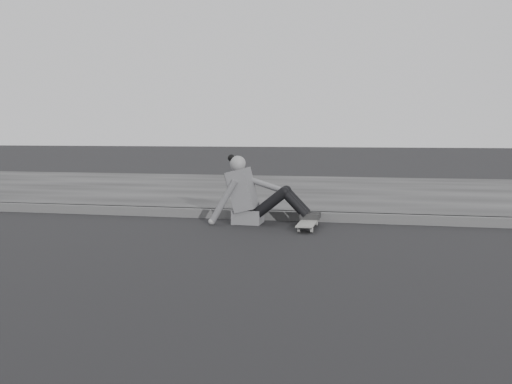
# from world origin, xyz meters

# --- Properties ---
(ground) EXTENTS (80.00, 80.00, 0.00)m
(ground) POSITION_xyz_m (0.00, 0.00, 0.00)
(ground) COLOR black
(ground) RESTS_ON ground
(curb) EXTENTS (24.00, 0.16, 0.12)m
(curb) POSITION_xyz_m (0.00, 2.58, 0.06)
(curb) COLOR #4A4A4A
(curb) RESTS_ON ground
(sidewalk) EXTENTS (24.00, 6.00, 0.12)m
(sidewalk) POSITION_xyz_m (0.00, 5.60, 0.06)
(sidewalk) COLOR #363636
(sidewalk) RESTS_ON ground
(skateboard) EXTENTS (0.20, 0.78, 0.09)m
(skateboard) POSITION_xyz_m (-1.82, 1.97, 0.07)
(skateboard) COLOR #9C9C97
(skateboard) RESTS_ON ground
(seated_woman) EXTENTS (1.38, 0.46, 0.88)m
(seated_woman) POSITION_xyz_m (-2.56, 2.22, 0.36)
(seated_woman) COLOR #59595C
(seated_woman) RESTS_ON ground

